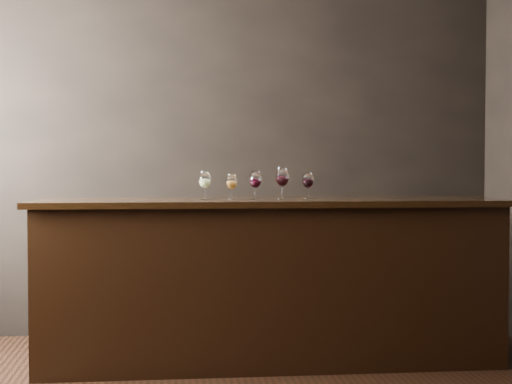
{
  "coord_description": "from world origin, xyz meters",
  "views": [
    {
      "loc": [
        -0.23,
        -3.6,
        1.35
      ],
      "look_at": [
        0.38,
        1.24,
        1.18
      ],
      "focal_mm": 50.0,
      "sensor_mm": 36.0,
      "label": 1
    }
  ],
  "objects": [
    {
      "name": "bar_top",
      "position": [
        0.48,
        1.24,
        1.11
      ],
      "size": [
        3.24,
        0.84,
        0.04
      ],
      "primitive_type": "cube",
      "rotation": [
        0.0,
        0.0,
        -0.03
      ],
      "color": "black",
      "rests_on": "bar_counter"
    },
    {
      "name": "glass_white",
      "position": [
        0.03,
        1.22,
        1.26
      ],
      "size": [
        0.08,
        0.08,
        0.19
      ],
      "color": "white",
      "rests_on": "bar_top"
    },
    {
      "name": "glass_amber",
      "position": [
        0.22,
        1.26,
        1.25
      ],
      "size": [
        0.07,
        0.07,
        0.17
      ],
      "color": "white",
      "rests_on": "bar_top"
    },
    {
      "name": "glass_red_b",
      "position": [
        0.57,
        1.25,
        1.28
      ],
      "size": [
        0.09,
        0.09,
        0.22
      ],
      "color": "white",
      "rests_on": "bar_top"
    },
    {
      "name": "back_bar_shelf",
      "position": [
        0.47,
        2.03,
        0.5
      ],
      "size": [
        2.79,
        0.4,
        1.0
      ],
      "primitive_type": "cube",
      "color": "black",
      "rests_on": "ground"
    },
    {
      "name": "glass_red_a",
      "position": [
        0.38,
        1.24,
        1.26
      ],
      "size": [
        0.08,
        0.08,
        0.2
      ],
      "color": "white",
      "rests_on": "bar_top"
    },
    {
      "name": "room_shell",
      "position": [
        -0.23,
        0.11,
        1.81
      ],
      "size": [
        5.02,
        4.52,
        2.81
      ],
      "color": "black",
      "rests_on": "ground"
    },
    {
      "name": "bar_counter",
      "position": [
        0.48,
        1.24,
        0.55
      ],
      "size": [
        3.14,
        0.76,
        1.09
      ],
      "primitive_type": "cube",
      "rotation": [
        0.0,
        0.0,
        -0.03
      ],
      "color": "black",
      "rests_on": "ground"
    },
    {
      "name": "glass_red_c",
      "position": [
        0.75,
        1.28,
        1.26
      ],
      "size": [
        0.08,
        0.08,
        0.19
      ],
      "color": "white",
      "rests_on": "bar_top"
    }
  ]
}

